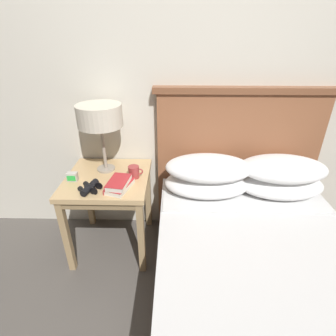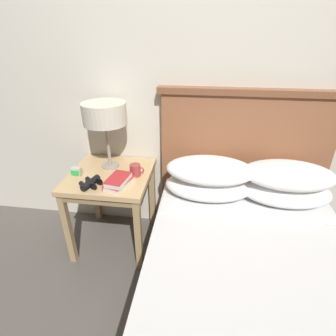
# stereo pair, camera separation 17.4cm
# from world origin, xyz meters

# --- Properties ---
(wall_back) EXTENTS (8.00, 0.06, 2.60)m
(wall_back) POSITION_xyz_m (0.00, 1.09, 1.30)
(wall_back) COLOR beige
(wall_back) RESTS_ON ground_plane
(nightstand) EXTENTS (0.58, 0.58, 0.63)m
(nightstand) POSITION_xyz_m (-0.55, 0.76, 0.54)
(nightstand) COLOR tan
(nightstand) RESTS_ON ground_plane
(bed) EXTENTS (1.28, 1.91, 1.20)m
(bed) POSITION_xyz_m (0.41, 0.22, 0.31)
(bed) COLOR brown
(bed) RESTS_ON ground_plane
(table_lamp) EXTENTS (0.30, 0.30, 0.48)m
(table_lamp) POSITION_xyz_m (-0.58, 0.87, 1.03)
(table_lamp) COLOR gray
(table_lamp) RESTS_ON nightstand
(book_on_nightstand) EXTENTS (0.18, 0.24, 0.04)m
(book_on_nightstand) POSITION_xyz_m (-0.43, 0.61, 0.64)
(book_on_nightstand) COLOR silver
(book_on_nightstand) RESTS_ON nightstand
(book_stacked_on_top) EXTENTS (0.15, 0.21, 0.03)m
(book_stacked_on_top) POSITION_xyz_m (-0.44, 0.60, 0.68)
(book_stacked_on_top) COLOR silver
(book_stacked_on_top) RESTS_ON book_on_nightstand
(binoculars_pair) EXTENTS (0.15, 0.16, 0.05)m
(binoculars_pair) POSITION_xyz_m (-0.62, 0.58, 0.65)
(binoculars_pair) COLOR black
(binoculars_pair) RESTS_ON nightstand
(coffee_mug) EXTENTS (0.10, 0.08, 0.08)m
(coffee_mug) POSITION_xyz_m (-0.36, 0.76, 0.67)
(coffee_mug) COLOR #993333
(coffee_mug) RESTS_ON nightstand
(alarm_clock) EXTENTS (0.07, 0.05, 0.06)m
(alarm_clock) POSITION_xyz_m (-0.77, 0.70, 0.66)
(alarm_clock) COLOR #B7B2A8
(alarm_clock) RESTS_ON nightstand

